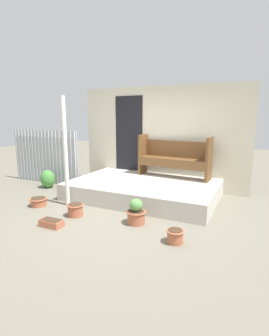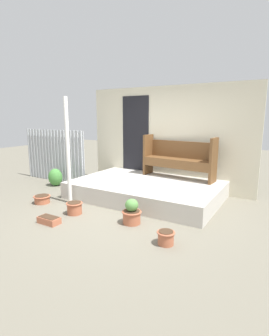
% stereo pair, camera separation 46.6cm
% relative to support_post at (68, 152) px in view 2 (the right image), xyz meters
% --- Properties ---
extents(ground_plane, '(24.00, 24.00, 0.00)m').
position_rel_support_post_xyz_m(ground_plane, '(1.29, 0.12, -1.12)').
color(ground_plane, '#706B5B').
extents(porch_slab, '(3.27, 2.11, 0.37)m').
position_rel_support_post_xyz_m(porch_slab, '(1.23, 1.18, -0.94)').
color(porch_slab, beige).
rests_on(porch_slab, ground_plane).
extents(house_wall, '(4.47, 0.08, 2.60)m').
position_rel_support_post_xyz_m(house_wall, '(1.19, 2.26, 0.18)').
color(house_wall, beige).
rests_on(house_wall, ground_plane).
extents(fence_corrugated, '(2.26, 0.05, 1.48)m').
position_rel_support_post_xyz_m(fence_corrugated, '(-1.82, 1.27, -0.39)').
color(fence_corrugated, '#ADB2B7').
rests_on(fence_corrugated, ground_plane).
extents(support_post, '(0.08, 0.08, 2.25)m').
position_rel_support_post_xyz_m(support_post, '(0.00, 0.00, 0.00)').
color(support_post, white).
rests_on(support_post, ground_plane).
extents(bench, '(1.81, 0.56, 1.02)m').
position_rel_support_post_xyz_m(bench, '(1.71, 1.95, -0.23)').
color(bench, brown).
rests_on(bench, porch_slab).
extents(flower_pot_left, '(0.36, 0.36, 0.17)m').
position_rel_support_post_xyz_m(flower_pot_left, '(-0.52, -0.32, -1.03)').
color(flower_pot_left, '#B26042').
rests_on(flower_pot_left, ground_plane).
extents(flower_pot_middle, '(0.32, 0.32, 0.23)m').
position_rel_support_post_xyz_m(flower_pot_middle, '(0.54, -0.44, -1.00)').
color(flower_pot_middle, '#B26042').
rests_on(flower_pot_middle, ground_plane).
extents(flower_pot_right, '(0.35, 0.35, 0.45)m').
position_rel_support_post_xyz_m(flower_pot_right, '(1.73, -0.27, -0.93)').
color(flower_pot_right, '#B26042').
rests_on(flower_pot_right, ground_plane).
extents(flower_pot_far_right, '(0.27, 0.27, 0.21)m').
position_rel_support_post_xyz_m(flower_pot_far_right, '(2.56, -0.67, -1.01)').
color(flower_pot_far_right, '#B26042').
rests_on(flower_pot_far_right, ground_plane).
extents(planter_box_rect, '(0.40, 0.21, 0.12)m').
position_rel_support_post_xyz_m(planter_box_rect, '(0.48, -1.01, -1.06)').
color(planter_box_rect, '#B76647').
rests_on(planter_box_rect, ground_plane).
extents(shrub_by_fence, '(0.39, 0.35, 0.47)m').
position_rel_support_post_xyz_m(shrub_by_fence, '(-1.38, 0.86, -0.89)').
color(shrub_by_fence, '#478C3D').
rests_on(shrub_by_fence, ground_plane).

